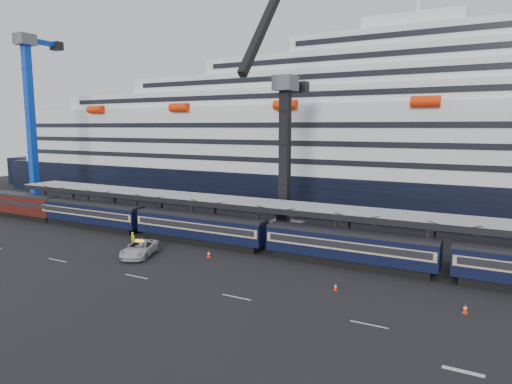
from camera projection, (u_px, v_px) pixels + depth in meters
ground at (405, 311)px, 37.95m from camera, size 260.00×260.00×0.00m
train at (379, 250)px, 48.53m from camera, size 133.05×3.00×4.05m
canopy at (432, 220)px, 49.38m from camera, size 130.00×6.25×5.53m
cruise_ship at (454, 144)px, 76.71m from camera, size 214.09×28.84×34.00m
crane_blue at (28, 110)px, 84.63m from camera, size 4.50×19.91×52.01m
crane_dark_near at (284, 151)px, 61.87m from camera, size 4.50×17.75×35.08m
pickup_truck at (140, 249)px, 53.98m from camera, size 5.22×7.21×1.82m
worker at (133, 238)px, 59.35m from camera, size 0.62×0.41×1.67m
traffic_cone_a at (142, 240)px, 60.35m from camera, size 0.42×0.42×0.84m
traffic_cone_b at (209, 254)px, 53.57m from camera, size 0.43×0.43×0.87m
traffic_cone_c at (336, 287)px, 42.82m from camera, size 0.35×0.35×0.71m
traffic_cone_d at (465, 308)px, 37.54m from camera, size 0.43×0.43×0.85m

